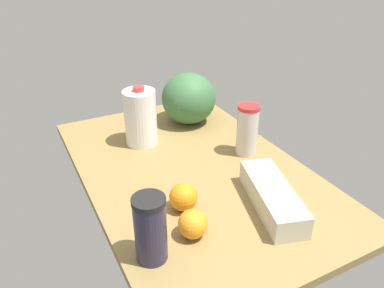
# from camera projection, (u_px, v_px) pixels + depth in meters

# --- Properties ---
(countertop) EXTENTS (1.20, 0.76, 0.03)m
(countertop) POSITION_uv_depth(u_px,v_px,m) (192.00, 171.00, 1.39)
(countertop) COLOR olive
(countertop) RESTS_ON ground
(milk_jug) EXTENTS (0.13, 0.13, 0.24)m
(milk_jug) POSITION_uv_depth(u_px,v_px,m) (140.00, 117.00, 1.50)
(milk_jug) COLOR white
(milk_jug) RESTS_ON countertop
(tumbler_cup) EXTENTS (0.08, 0.08, 0.20)m
(tumbler_cup) POSITION_uv_depth(u_px,v_px,m) (248.00, 130.00, 1.43)
(tumbler_cup) COLOR silver
(tumbler_cup) RESTS_ON countertop
(egg_carton) EXTENTS (0.35, 0.20, 0.08)m
(egg_carton) POSITION_uv_depth(u_px,v_px,m) (272.00, 197.00, 1.16)
(egg_carton) COLOR beige
(egg_carton) RESTS_ON countertop
(watermelon) EXTENTS (0.24, 0.24, 0.23)m
(watermelon) POSITION_uv_depth(u_px,v_px,m) (189.00, 98.00, 1.68)
(watermelon) COLOR #38693D
(watermelon) RESTS_ON countertop
(shaker_bottle) EXTENTS (0.09, 0.09, 0.19)m
(shaker_bottle) POSITION_uv_depth(u_px,v_px,m) (150.00, 229.00, 0.95)
(shaker_bottle) COLOR #2B2740
(shaker_bottle) RESTS_ON countertop
(orange_near_front) EXTENTS (0.09, 0.09, 0.09)m
(orange_near_front) POSITION_uv_depth(u_px,v_px,m) (183.00, 197.00, 1.15)
(orange_near_front) COLOR orange
(orange_near_front) RESTS_ON countertop
(orange_far_back) EXTENTS (0.08, 0.08, 0.08)m
(orange_far_back) POSITION_uv_depth(u_px,v_px,m) (193.00, 224.00, 1.04)
(orange_far_back) COLOR orange
(orange_far_back) RESTS_ON countertop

